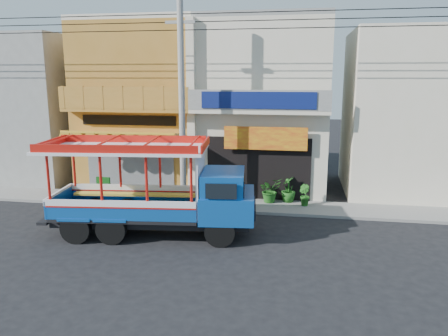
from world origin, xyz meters
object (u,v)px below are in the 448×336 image
at_px(utility_pole, 185,89).
at_px(potted_plant_c, 288,189).
at_px(potted_plant_a, 270,190).
at_px(potted_plant_b, 304,195).
at_px(songthaew_truck, 166,190).
at_px(green_sign, 104,190).

height_order(utility_pole, potted_plant_c, utility_pole).
xyz_separation_m(potted_plant_a, potted_plant_b, (1.48, -0.25, -0.09)).
relative_size(songthaew_truck, potted_plant_c, 6.65).
bearing_deg(potted_plant_b, potted_plant_c, 19.24).
bearing_deg(utility_pole, green_sign, 174.65).
height_order(songthaew_truck, potted_plant_c, songthaew_truck).
bearing_deg(green_sign, potted_plant_a, 6.56).
bearing_deg(songthaew_truck, potted_plant_a, 52.86).
bearing_deg(songthaew_truck, utility_pole, 91.91).
xyz_separation_m(songthaew_truck, potted_plant_c, (4.10, 4.56, -0.95)).
distance_m(songthaew_truck, potted_plant_c, 6.21).
bearing_deg(utility_pole, potted_plant_a, 19.56).
bearing_deg(potted_plant_b, potted_plant_a, 42.14).
xyz_separation_m(green_sign, potted_plant_b, (8.83, 0.59, 0.02)).
relative_size(green_sign, potted_plant_c, 0.90).
relative_size(utility_pole, potted_plant_b, 31.20).
bearing_deg(green_sign, songthaew_truck, -41.12).
distance_m(potted_plant_b, potted_plant_c, 0.82).
distance_m(utility_pole, songthaew_truck, 4.64).
distance_m(utility_pole, potted_plant_a, 5.68).
distance_m(songthaew_truck, green_sign, 5.47).
bearing_deg(potted_plant_c, green_sign, -79.52).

